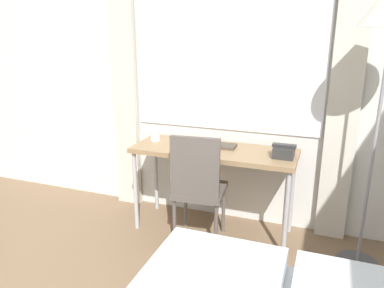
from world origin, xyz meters
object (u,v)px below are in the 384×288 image
Objects in this scene: desk at (214,156)px; book at (219,145)px; telephone at (284,151)px; mug at (155,136)px; desk_chair at (198,184)px.

book is (0.03, 0.06, 0.08)m from desk.
telephone is (0.57, -0.02, 0.11)m from desk.
mug is (-1.14, 0.07, -0.00)m from telephone.
desk_chair is 0.41m from book.
desk_chair reaches higher than mug.
desk is 0.10m from book.
desk is at bearing 178.00° from telephone.
telephone is (0.62, 0.24, 0.27)m from desk_chair.
mug is (-0.59, -0.02, 0.03)m from book.
desk_chair is 3.30× the size of book.
desk_chair is at bearing -158.84° from telephone.
telephone is 0.63× the size of book.
desk_chair is at bearing -100.41° from desk.
desk_chair is (-0.05, -0.26, -0.16)m from desk.
desk is 1.44× the size of desk_chair.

